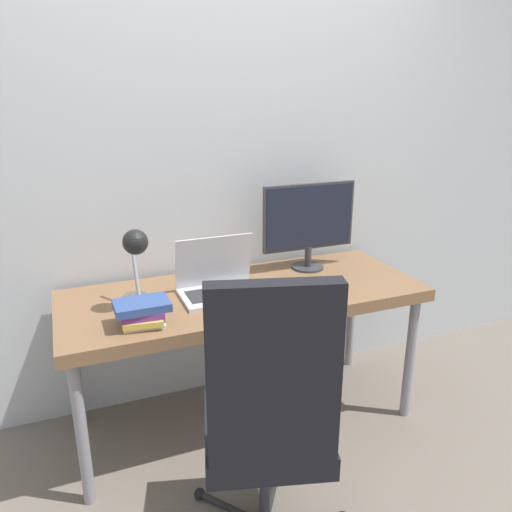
{
  "coord_description": "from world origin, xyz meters",
  "views": [
    {
      "loc": [
        -0.78,
        -1.77,
        1.67
      ],
      "look_at": [
        0.05,
        0.31,
        0.92
      ],
      "focal_mm": 35.0,
      "sensor_mm": 36.0,
      "label": 1
    }
  ],
  "objects_px": {
    "desk_lamp": "(135,253)",
    "office_chair": "(269,414)",
    "laptop": "(219,283)",
    "monitor": "(309,221)",
    "book_stack": "(142,312)"
  },
  "relations": [
    {
      "from": "desk_lamp",
      "to": "monitor",
      "type": "bearing_deg",
      "value": 11.96
    },
    {
      "from": "monitor",
      "to": "book_stack",
      "type": "height_order",
      "value": "monitor"
    },
    {
      "from": "desk_lamp",
      "to": "office_chair",
      "type": "height_order",
      "value": "office_chair"
    },
    {
      "from": "book_stack",
      "to": "office_chair",
      "type": "bearing_deg",
      "value": -61.39
    },
    {
      "from": "monitor",
      "to": "desk_lamp",
      "type": "bearing_deg",
      "value": -168.04
    },
    {
      "from": "laptop",
      "to": "monitor",
      "type": "height_order",
      "value": "monitor"
    },
    {
      "from": "desk_lamp",
      "to": "laptop",
      "type": "bearing_deg",
      "value": 4.7
    },
    {
      "from": "monitor",
      "to": "office_chair",
      "type": "xyz_separation_m",
      "value": [
        -0.64,
        -0.95,
        -0.39
      ]
    },
    {
      "from": "desk_lamp",
      "to": "office_chair",
      "type": "distance_m",
      "value": 0.9
    },
    {
      "from": "laptop",
      "to": "book_stack",
      "type": "distance_m",
      "value": 0.44
    },
    {
      "from": "book_stack",
      "to": "desk_lamp",
      "type": "bearing_deg",
      "value": 85.46
    },
    {
      "from": "desk_lamp",
      "to": "office_chair",
      "type": "bearing_deg",
      "value": -67.84
    },
    {
      "from": "laptop",
      "to": "desk_lamp",
      "type": "relative_size",
      "value": 1.01
    },
    {
      "from": "desk_lamp",
      "to": "office_chair",
      "type": "xyz_separation_m",
      "value": [
        0.31,
        -0.75,
        -0.39
      ]
    },
    {
      "from": "book_stack",
      "to": "monitor",
      "type": "bearing_deg",
      "value": 20.93
    }
  ]
}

